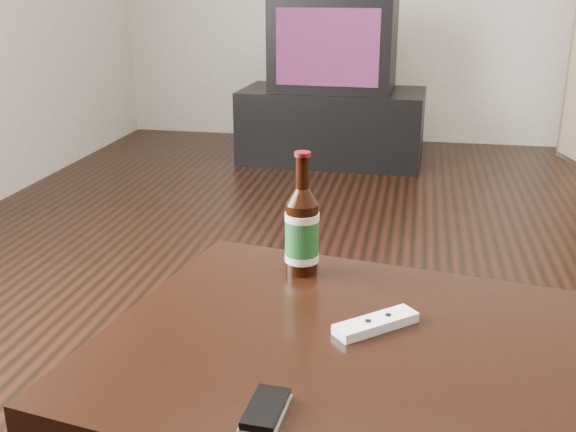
% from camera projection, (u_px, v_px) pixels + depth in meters
% --- Properties ---
extents(floor, '(5.00, 6.00, 0.01)m').
position_uv_depth(floor, '(573.00, 398.00, 1.80)').
color(floor, black).
rests_on(floor, ground).
extents(tv_stand, '(1.10, 0.58, 0.43)m').
position_uv_depth(tv_stand, '(332.00, 125.00, 4.09)').
color(tv_stand, black).
rests_on(tv_stand, floor).
extents(tv, '(0.72, 0.47, 0.53)m').
position_uv_depth(tv, '(334.00, 44.00, 3.93)').
color(tv, black).
rests_on(tv, tv_stand).
extents(coffee_table, '(1.33, 0.91, 0.46)m').
position_uv_depth(coffee_table, '(456.00, 395.00, 1.12)').
color(coffee_table, black).
rests_on(coffee_table, floor).
extents(beer_bottle, '(0.09, 0.09, 0.26)m').
position_uv_depth(beer_bottle, '(302.00, 231.00, 1.42)').
color(beer_bottle, black).
rests_on(beer_bottle, coffee_table).
extents(phone, '(0.06, 0.11, 0.02)m').
position_uv_depth(phone, '(266.00, 410.00, 0.97)').
color(phone, '#B4B4B6').
rests_on(phone, coffee_table).
extents(remote, '(0.15, 0.14, 0.02)m').
position_uv_depth(remote, '(376.00, 323.00, 1.21)').
color(remote, white).
rests_on(remote, coffee_table).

